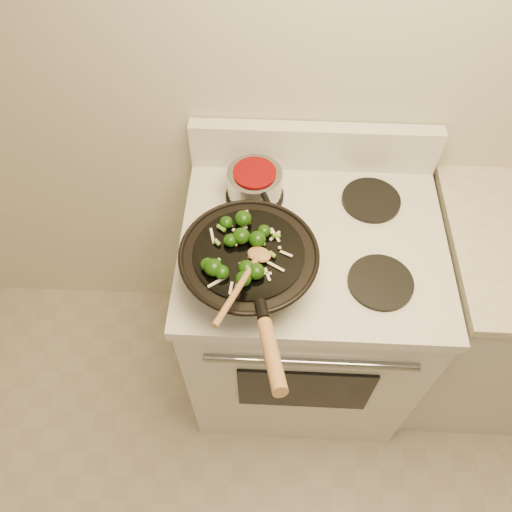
{
  "coord_description": "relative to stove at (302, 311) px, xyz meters",
  "views": [
    {
      "loc": [
        -0.37,
        0.28,
        2.08
      ],
      "look_at": [
        -0.4,
        1.03,
        1.02
      ],
      "focal_mm": 35.0,
      "sensor_mm": 36.0,
      "label": 1
    }
  ],
  "objects": [
    {
      "name": "wok",
      "position": [
        -0.18,
        -0.16,
        0.53
      ],
      "size": [
        0.37,
        0.6,
        0.25
      ],
      "color": "black",
      "rests_on": "stove"
    },
    {
      "name": "saucepan",
      "position": [
        -0.18,
        0.15,
        0.51
      ],
      "size": [
        0.17,
        0.26,
        0.1
      ],
      "color": "gray",
      "rests_on": "stove"
    },
    {
      "name": "wooden_spoon",
      "position": [
        -0.18,
        -0.24,
        0.6
      ],
      "size": [
        0.13,
        0.28,
        0.08
      ],
      "color": "#A26E3F",
      "rests_on": "wok"
    },
    {
      "name": "stirfry",
      "position": [
        -0.21,
        -0.16,
        0.59
      ],
      "size": [
        0.23,
        0.27,
        0.04
      ],
      "color": "#133608",
      "rests_on": "wok"
    },
    {
      "name": "stove",
      "position": [
        0.0,
        0.0,
        0.0
      ],
      "size": [
        0.78,
        0.67,
        1.08
      ],
      "color": "silver",
      "rests_on": "ground"
    }
  ]
}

